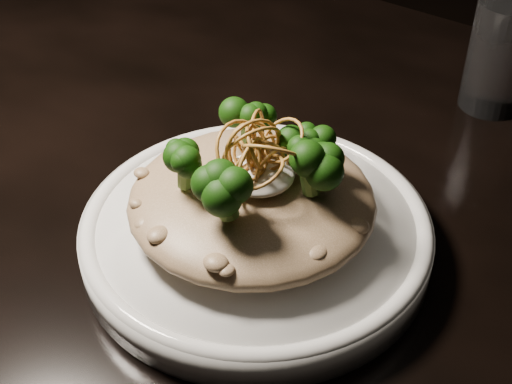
{
  "coord_description": "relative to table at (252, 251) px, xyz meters",
  "views": [
    {
      "loc": [
        0.3,
        -0.39,
        1.13
      ],
      "look_at": [
        0.05,
        -0.06,
        0.81
      ],
      "focal_mm": 50.0,
      "sensor_mm": 36.0,
      "label": 1
    }
  ],
  "objects": [
    {
      "name": "broccoli",
      "position": [
        0.05,
        -0.06,
        0.17
      ],
      "size": [
        0.12,
        0.12,
        0.04
      ],
      "primitive_type": null,
      "color": "black",
      "rests_on": "risotto"
    },
    {
      "name": "cheese",
      "position": [
        0.06,
        -0.07,
        0.16
      ],
      "size": [
        0.05,
        0.05,
        0.01
      ],
      "primitive_type": "ellipsoid",
      "color": "white",
      "rests_on": "risotto"
    },
    {
      "name": "drinking_glass",
      "position": [
        0.11,
        0.24,
        0.14
      ],
      "size": [
        0.08,
        0.08,
        0.11
      ],
      "primitive_type": "cylinder",
      "rotation": [
        0.0,
        0.0,
        -0.3
      ],
      "color": "silver",
      "rests_on": "table"
    },
    {
      "name": "table",
      "position": [
        0.0,
        0.0,
        0.0
      ],
      "size": [
        1.1,
        0.8,
        0.75
      ],
      "color": "black",
      "rests_on": "ground"
    },
    {
      "name": "shallots",
      "position": [
        0.06,
        -0.07,
        0.18
      ],
      "size": [
        0.06,
        0.06,
        0.04
      ],
      "primitive_type": null,
      "color": "brown",
      "rests_on": "cheese"
    },
    {
      "name": "risotto",
      "position": [
        0.05,
        -0.07,
        0.13
      ],
      "size": [
        0.18,
        0.18,
        0.04
      ],
      "primitive_type": "ellipsoid",
      "color": "brown",
      "rests_on": "plate"
    },
    {
      "name": "plate",
      "position": [
        0.05,
        -0.06,
        0.1
      ],
      "size": [
        0.26,
        0.26,
        0.03
      ],
      "primitive_type": "cylinder",
      "color": "silver",
      "rests_on": "table"
    }
  ]
}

